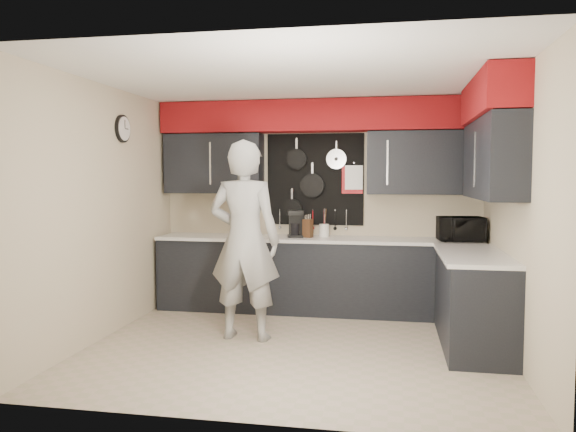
% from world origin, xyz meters
% --- Properties ---
extents(ground, '(4.00, 4.00, 0.00)m').
position_xyz_m(ground, '(0.00, 0.00, 0.00)').
color(ground, tan).
rests_on(ground, ground).
extents(back_wall_assembly, '(4.00, 0.36, 2.60)m').
position_xyz_m(back_wall_assembly, '(0.01, 1.60, 2.01)').
color(back_wall_assembly, beige).
rests_on(back_wall_assembly, ground).
extents(right_wall_assembly, '(0.36, 3.50, 2.60)m').
position_xyz_m(right_wall_assembly, '(1.85, 0.26, 1.94)').
color(right_wall_assembly, beige).
rests_on(right_wall_assembly, ground).
extents(left_wall_assembly, '(0.05, 3.50, 2.60)m').
position_xyz_m(left_wall_assembly, '(-1.99, 0.02, 1.33)').
color(left_wall_assembly, beige).
rests_on(left_wall_assembly, ground).
extents(base_cabinets, '(3.95, 2.20, 0.92)m').
position_xyz_m(base_cabinets, '(0.49, 1.13, 0.46)').
color(base_cabinets, black).
rests_on(base_cabinets, ground).
extents(microwave, '(0.54, 0.40, 0.28)m').
position_xyz_m(microwave, '(1.69, 1.36, 1.06)').
color(microwave, black).
rests_on(microwave, base_cabinets).
extents(knife_block, '(0.13, 0.13, 0.22)m').
position_xyz_m(knife_block, '(-0.10, 1.42, 1.03)').
color(knife_block, '#3C2513').
rests_on(knife_block, base_cabinets).
extents(utensil_crock, '(0.12, 0.12, 0.16)m').
position_xyz_m(utensil_crock, '(0.09, 1.53, 1.00)').
color(utensil_crock, white).
rests_on(utensil_crock, base_cabinets).
extents(coffee_maker, '(0.23, 0.26, 0.33)m').
position_xyz_m(coffee_maker, '(-0.25, 1.44, 1.09)').
color(coffee_maker, black).
rests_on(coffee_maker, base_cabinets).
extents(person, '(0.77, 0.53, 2.02)m').
position_xyz_m(person, '(-0.56, 0.18, 1.01)').
color(person, '#9A9B98').
rests_on(person, ground).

